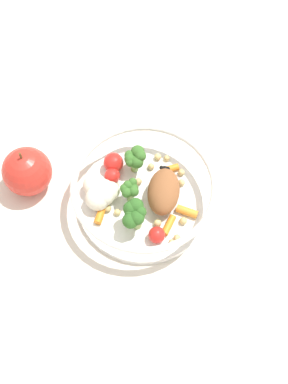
# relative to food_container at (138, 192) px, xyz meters

# --- Properties ---
(ground_plane) EXTENTS (2.40, 2.40, 0.00)m
(ground_plane) POSITION_rel_food_container_xyz_m (-0.01, -0.02, -0.03)
(ground_plane) COLOR silver
(food_container) EXTENTS (0.22, 0.22, 0.07)m
(food_container) POSITION_rel_food_container_xyz_m (0.00, 0.00, 0.00)
(food_container) COLOR white
(food_container) RESTS_ON ground_plane
(loose_apple) EXTENTS (0.08, 0.08, 0.09)m
(loose_apple) POSITION_rel_food_container_xyz_m (-0.17, 0.05, 0.01)
(loose_apple) COLOR red
(loose_apple) RESTS_ON ground_plane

